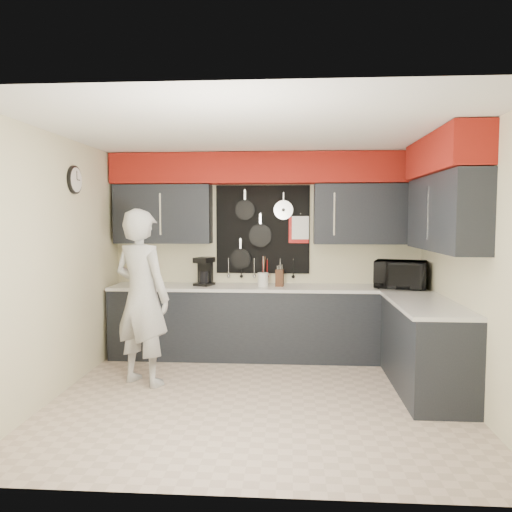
# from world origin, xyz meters

# --- Properties ---
(ground) EXTENTS (4.00, 4.00, 0.00)m
(ground) POSITION_xyz_m (0.00, 0.00, 0.00)
(ground) COLOR beige
(ground) RESTS_ON ground
(back_wall_assembly) EXTENTS (4.00, 0.36, 2.60)m
(back_wall_assembly) POSITION_xyz_m (0.01, 1.60, 2.01)
(back_wall_assembly) COLOR beige
(back_wall_assembly) RESTS_ON ground
(right_wall_assembly) EXTENTS (0.36, 3.50, 2.60)m
(right_wall_assembly) POSITION_xyz_m (1.85, 0.26, 1.94)
(right_wall_assembly) COLOR beige
(right_wall_assembly) RESTS_ON ground
(left_wall_assembly) EXTENTS (0.05, 3.50, 2.60)m
(left_wall_assembly) POSITION_xyz_m (-1.99, 0.02, 1.33)
(left_wall_assembly) COLOR beige
(left_wall_assembly) RESTS_ON ground
(base_cabinets) EXTENTS (3.95, 2.20, 0.92)m
(base_cabinets) POSITION_xyz_m (0.49, 1.13, 0.46)
(base_cabinets) COLOR black
(base_cabinets) RESTS_ON ground
(microwave) EXTENTS (0.70, 0.57, 0.34)m
(microwave) POSITION_xyz_m (1.66, 1.38, 1.09)
(microwave) COLOR black
(microwave) RESTS_ON base_cabinets
(knife_block) EXTENTS (0.11, 0.11, 0.21)m
(knife_block) POSITION_xyz_m (0.18, 1.42, 1.03)
(knife_block) COLOR #3A1E12
(knife_block) RESTS_ON base_cabinets
(utensil_crock) EXTENTS (0.13, 0.13, 0.17)m
(utensil_crock) POSITION_xyz_m (-0.03, 1.42, 1.01)
(utensil_crock) COLOR silver
(utensil_crock) RESTS_ON base_cabinets
(coffee_maker) EXTENTS (0.26, 0.30, 0.36)m
(coffee_maker) POSITION_xyz_m (-0.78, 1.48, 1.10)
(coffee_maker) COLOR black
(coffee_maker) RESTS_ON base_cabinets
(person) EXTENTS (0.81, 0.70, 1.87)m
(person) POSITION_xyz_m (-1.26, 0.37, 0.94)
(person) COLOR beige
(person) RESTS_ON ground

